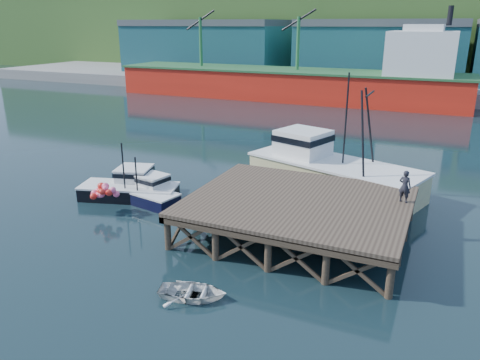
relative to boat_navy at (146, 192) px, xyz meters
The scene contains 12 objects.
ground 5.56m from the boat_navy, ahead, with size 300.00×300.00×0.00m, color black.
wharf 11.08m from the boat_navy, ahead, with size 12.00×10.00×2.62m.
far_quay 69.42m from the boat_navy, 85.48° to the left, with size 160.00×40.00×2.00m, color gray.
warehouse_left 70.91m from the boat_navy, 114.70° to the left, with size 32.00×16.00×9.00m, color #1B5C59.
warehouse_mid 64.70m from the boat_navy, 85.13° to the left, with size 28.00×16.00×9.00m, color #1B5C59.
cargo_ship 47.37m from the boat_navy, 93.64° to the left, with size 55.50×10.00×13.75m.
hillside 99.89m from the boat_navy, 86.85° to the left, with size 220.00×50.00×22.00m, color #2D511E.
boat_navy is the anchor object (origin of this frame).
boat_black 1.45m from the boat_navy, behind, with size 7.07×5.86×4.11m.
trawler 13.10m from the boat_navy, 34.05° to the left, with size 13.33×8.18×8.41m.
dinghy 12.66m from the boat_navy, 45.85° to the right, with size 2.15×3.01×0.62m, color silver.
dockworker 16.58m from the boat_navy, ahead, with size 0.66×0.44×1.82m, color black.
Camera 1 is at (12.60, -23.72, 11.49)m, focal length 35.00 mm.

